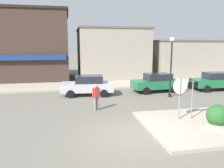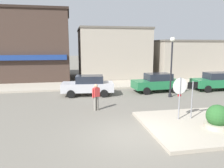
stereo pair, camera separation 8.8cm
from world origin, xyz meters
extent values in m
plane|color=#6B665B|center=(0.00, 0.00, 0.00)|extent=(160.00, 160.00, 0.00)
cube|color=#A89E8C|center=(4.04, 0.45, 0.07)|extent=(6.40, 4.80, 0.15)
cube|color=#A89E8C|center=(0.00, 12.23, 0.07)|extent=(80.00, 4.00, 0.15)
cylinder|color=gray|center=(2.81, 1.24, 1.15)|extent=(0.07, 0.07, 2.30)
cylinder|color=red|center=(2.81, 1.26, 1.87)|extent=(0.76, 0.09, 0.76)
cylinder|color=white|center=(2.81, 1.24, 1.87)|extent=(0.82, 0.10, 0.82)
cube|color=red|center=(2.81, 1.25, 1.39)|extent=(0.20, 0.03, 0.11)
cylinder|color=gray|center=(3.49, 1.22, 1.05)|extent=(0.06, 0.06, 2.10)
cube|color=black|center=(3.49, 1.23, 1.88)|extent=(0.60, 0.08, 0.34)
cube|color=white|center=(3.49, 1.23, 1.88)|extent=(0.54, 0.07, 0.29)
cube|color=black|center=(3.49, 1.24, 1.88)|extent=(0.34, 0.04, 0.08)
cylinder|color=#ADA38E|center=(3.94, -0.20, 0.17)|extent=(1.10, 1.10, 0.35)
sphere|color=#285B28|center=(3.94, -0.20, 0.73)|extent=(1.00, 1.00, 1.00)
cylinder|color=black|center=(4.85, 6.46, 2.10)|extent=(0.12, 0.12, 4.20)
cylinder|color=black|center=(4.85, 6.46, 0.12)|extent=(0.24, 0.24, 0.24)
sphere|color=white|center=(4.85, 6.46, 4.31)|extent=(0.36, 0.36, 0.36)
cone|color=black|center=(4.85, 6.46, 4.45)|extent=(0.32, 0.32, 0.18)
cube|color=#B7B7BC|center=(-1.24, 8.26, 0.67)|extent=(4.15, 2.10, 0.66)
cube|color=#1E232D|center=(-1.09, 8.24, 1.28)|extent=(2.21, 1.60, 0.56)
cylinder|color=black|center=(-2.56, 7.54, 0.30)|extent=(0.62, 0.24, 0.60)
cylinder|color=black|center=(-2.38, 9.23, 0.30)|extent=(0.62, 0.24, 0.60)
cylinder|color=black|center=(-0.09, 7.29, 0.30)|extent=(0.62, 0.24, 0.60)
cylinder|color=black|center=(0.08, 8.98, 0.30)|extent=(0.62, 0.24, 0.60)
cube|color=#1E6B3D|center=(4.56, 8.47, 0.67)|extent=(4.10, 1.95, 0.66)
cube|color=#1E232D|center=(4.71, 8.47, 1.28)|extent=(2.16, 1.52, 0.56)
cylinder|color=black|center=(3.37, 7.54, 0.30)|extent=(0.61, 0.22, 0.60)
cylinder|color=black|center=(3.26, 9.23, 0.30)|extent=(0.61, 0.22, 0.60)
cylinder|color=black|center=(5.85, 7.70, 0.30)|extent=(0.61, 0.22, 0.60)
cylinder|color=black|center=(5.74, 9.39, 0.30)|extent=(0.61, 0.22, 0.60)
cube|color=#1E6B3D|center=(9.91, 8.14, 0.67)|extent=(4.05, 1.83, 0.66)
cube|color=#1E232D|center=(10.06, 8.14, 1.28)|extent=(2.12, 1.46, 0.56)
cylinder|color=black|center=(8.64, 7.33, 0.30)|extent=(0.61, 0.20, 0.60)
cylinder|color=black|center=(8.70, 9.03, 0.30)|extent=(0.61, 0.20, 0.60)
cylinder|color=black|center=(11.18, 8.95, 0.30)|extent=(0.61, 0.20, 0.60)
cylinder|color=gray|center=(-0.99, 4.11, 0.42)|extent=(0.16, 0.16, 0.85)
cylinder|color=gray|center=(-1.15, 4.02, 0.42)|extent=(0.16, 0.16, 0.85)
cube|color=#D13838|center=(-1.07, 4.06, 1.12)|extent=(0.42, 0.36, 0.54)
sphere|color=tan|center=(-1.07, 4.06, 1.50)|extent=(0.22, 0.22, 0.22)
cylinder|color=#D13838|center=(-0.86, 4.17, 1.07)|extent=(0.12, 0.12, 0.52)
cylinder|color=#D13838|center=(-1.27, 3.96, 1.07)|extent=(0.12, 0.12, 0.52)
cube|color=#3D2D26|center=(-7.13, 18.06, 3.71)|extent=(9.07, 7.66, 7.42)
cube|color=navy|center=(-7.13, 14.08, 2.70)|extent=(8.61, 0.40, 0.50)
cube|color=black|center=(-7.13, 18.06, 7.54)|extent=(9.34, 7.89, 0.24)
cube|color=#9E9384|center=(2.56, 18.07, 2.83)|extent=(7.88, 7.63, 5.66)
cube|color=#5E584F|center=(2.56, 18.07, 5.76)|extent=(8.04, 7.78, 0.20)
cube|color=#9E9384|center=(11.47, 17.63, 2.16)|extent=(7.70, 7.66, 4.31)
cube|color=#5E584F|center=(11.47, 17.63, 4.41)|extent=(7.86, 7.81, 0.20)
camera|label=1|loc=(-2.62, -8.58, 3.83)|focal=35.00mm
camera|label=2|loc=(-2.54, -8.60, 3.83)|focal=35.00mm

